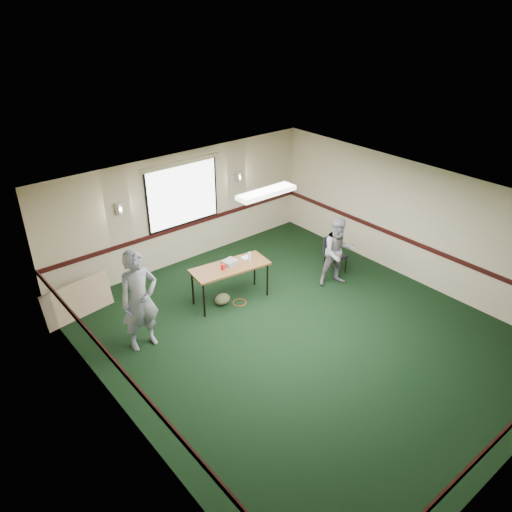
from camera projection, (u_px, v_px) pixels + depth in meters
ground at (299, 335)px, 9.66m from camera, size 8.00×8.00×0.00m
room_shell at (231, 225)px, 10.35m from camera, size 8.00×8.02×8.00m
folding_table at (230, 269)px, 10.40m from camera, size 1.73×0.88×0.83m
projector at (230, 262)px, 10.42m from camera, size 0.32×0.27×0.10m
game_console at (246, 258)px, 10.64m from camera, size 0.20×0.17×0.05m
red_cup at (223, 267)px, 10.22m from camera, size 0.08×0.08×0.12m
water_bottle at (250, 257)px, 10.50m from camera, size 0.06×0.06×0.21m
duffel_bag at (223, 299)px, 10.54m from camera, size 0.41×0.35×0.24m
cable_coil at (240, 302)px, 10.65m from camera, size 0.30×0.30×0.01m
folded_table at (78, 300)px, 10.06m from camera, size 1.48×0.42×0.75m
conference_chair at (333, 251)px, 11.65m from camera, size 0.47×0.48×0.86m
person_left at (140, 300)px, 8.94m from camera, size 0.74×0.50×1.98m
person_right at (338, 252)px, 10.98m from camera, size 0.96×0.87×1.61m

